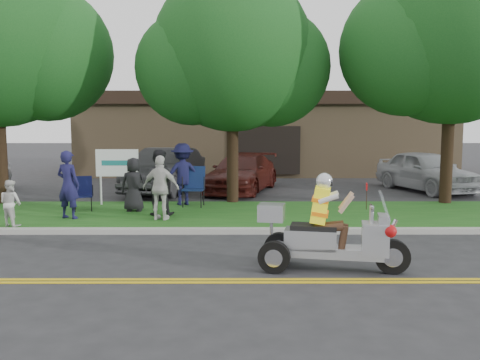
{
  "coord_description": "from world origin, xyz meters",
  "views": [
    {
      "loc": [
        0.69,
        -8.33,
        2.48
      ],
      "look_at": [
        0.72,
        2.0,
        1.34
      ],
      "focal_mm": 38.0,
      "sensor_mm": 36.0,
      "label": 1
    }
  ],
  "objects_px": {
    "spectator_adult_mid": "(158,182)",
    "parked_car_right": "(242,173)",
    "parked_car_left": "(165,170)",
    "trike_scooter": "(325,237)",
    "lawn_chair_b": "(83,191)",
    "parked_car_mid": "(155,173)",
    "lawn_chair_a": "(194,184)",
    "spectator_adult_left": "(68,185)",
    "parked_car_far_right": "(426,171)",
    "spectator_adult_right": "(161,188)"
  },
  "relations": [
    {
      "from": "spectator_adult_mid",
      "to": "parked_car_right",
      "type": "height_order",
      "value": "spectator_adult_mid"
    },
    {
      "from": "spectator_adult_mid",
      "to": "parked_car_left",
      "type": "relative_size",
      "value": 0.35
    },
    {
      "from": "trike_scooter",
      "to": "spectator_adult_mid",
      "type": "height_order",
      "value": "spectator_adult_mid"
    },
    {
      "from": "lawn_chair_b",
      "to": "parked_car_mid",
      "type": "bearing_deg",
      "value": 61.42
    },
    {
      "from": "lawn_chair_a",
      "to": "parked_car_right",
      "type": "distance_m",
      "value": 4.23
    },
    {
      "from": "spectator_adult_mid",
      "to": "parked_car_left",
      "type": "distance_m",
      "value": 5.35
    },
    {
      "from": "lawn_chair_a",
      "to": "spectator_adult_left",
      "type": "relative_size",
      "value": 0.67
    },
    {
      "from": "spectator_adult_mid",
      "to": "parked_car_far_right",
      "type": "distance_m",
      "value": 10.64
    },
    {
      "from": "parked_car_mid",
      "to": "parked_car_right",
      "type": "height_order",
      "value": "parked_car_right"
    },
    {
      "from": "trike_scooter",
      "to": "parked_car_left",
      "type": "xyz_separation_m",
      "value": [
        -4.16,
        10.05,
        0.22
      ]
    },
    {
      "from": "parked_car_mid",
      "to": "parked_car_right",
      "type": "relative_size",
      "value": 0.97
    },
    {
      "from": "spectator_adult_mid",
      "to": "parked_car_far_right",
      "type": "relative_size",
      "value": 0.38
    },
    {
      "from": "parked_car_far_right",
      "to": "parked_car_left",
      "type": "bearing_deg",
      "value": 164.7
    },
    {
      "from": "parked_car_left",
      "to": "spectator_adult_right",
      "type": "bearing_deg",
      "value": -71.36
    },
    {
      "from": "lawn_chair_a",
      "to": "parked_car_left",
      "type": "xyz_separation_m",
      "value": [
        -1.38,
        3.76,
        0.05
      ]
    },
    {
      "from": "lawn_chair_a",
      "to": "parked_car_far_right",
      "type": "xyz_separation_m",
      "value": [
        8.26,
        4.0,
        0.01
      ]
    },
    {
      "from": "spectator_adult_right",
      "to": "parked_car_far_right",
      "type": "xyz_separation_m",
      "value": [
        8.89,
        6.23,
        -0.15
      ]
    },
    {
      "from": "trike_scooter",
      "to": "parked_car_far_right",
      "type": "xyz_separation_m",
      "value": [
        5.48,
        10.29,
        0.18
      ]
    },
    {
      "from": "lawn_chair_b",
      "to": "parked_car_left",
      "type": "height_order",
      "value": "parked_car_left"
    },
    {
      "from": "spectator_adult_mid",
      "to": "spectator_adult_right",
      "type": "bearing_deg",
      "value": 105.33
    },
    {
      "from": "parked_car_far_right",
      "to": "spectator_adult_mid",
      "type": "bearing_deg",
      "value": -165.2
    },
    {
      "from": "lawn_chair_a",
      "to": "spectator_adult_right",
      "type": "xyz_separation_m",
      "value": [
        -0.63,
        -2.23,
        0.16
      ]
    },
    {
      "from": "lawn_chair_b",
      "to": "parked_car_right",
      "type": "height_order",
      "value": "parked_car_right"
    },
    {
      "from": "lawn_chair_b",
      "to": "parked_car_right",
      "type": "distance_m",
      "value": 6.49
    },
    {
      "from": "trike_scooter",
      "to": "parked_car_right",
      "type": "bearing_deg",
      "value": 108.99
    },
    {
      "from": "spectator_adult_left",
      "to": "parked_car_far_right",
      "type": "relative_size",
      "value": 0.38
    },
    {
      "from": "lawn_chair_b",
      "to": "spectator_adult_right",
      "type": "xyz_separation_m",
      "value": [
        2.39,
        -1.47,
        0.28
      ]
    },
    {
      "from": "lawn_chair_b",
      "to": "parked_car_far_right",
      "type": "distance_m",
      "value": 12.25
    },
    {
      "from": "lawn_chair_b",
      "to": "parked_car_right",
      "type": "bearing_deg",
      "value": 30.73
    },
    {
      "from": "spectator_adult_left",
      "to": "parked_car_mid",
      "type": "distance_m",
      "value": 6.54
    },
    {
      "from": "parked_car_mid",
      "to": "parked_car_far_right",
      "type": "height_order",
      "value": "parked_car_far_right"
    },
    {
      "from": "parked_car_left",
      "to": "parked_car_far_right",
      "type": "relative_size",
      "value": 1.09
    },
    {
      "from": "trike_scooter",
      "to": "spectator_adult_right",
      "type": "height_order",
      "value": "spectator_adult_right"
    },
    {
      "from": "parked_car_mid",
      "to": "spectator_adult_left",
      "type": "bearing_deg",
      "value": -108.75
    },
    {
      "from": "lawn_chair_b",
      "to": "parked_car_far_right",
      "type": "relative_size",
      "value": 0.21
    },
    {
      "from": "trike_scooter",
      "to": "parked_car_left",
      "type": "distance_m",
      "value": 10.88
    },
    {
      "from": "trike_scooter",
      "to": "lawn_chair_b",
      "type": "height_order",
      "value": "trike_scooter"
    },
    {
      "from": "parked_car_right",
      "to": "parked_car_left",
      "type": "bearing_deg",
      "value": -158.99
    },
    {
      "from": "parked_car_left",
      "to": "parked_car_far_right",
      "type": "distance_m",
      "value": 9.65
    },
    {
      "from": "trike_scooter",
      "to": "lawn_chair_b",
      "type": "distance_m",
      "value": 8.02
    },
    {
      "from": "lawn_chair_a",
      "to": "parked_car_right",
      "type": "relative_size",
      "value": 0.24
    },
    {
      "from": "lawn_chair_a",
      "to": "parked_car_left",
      "type": "distance_m",
      "value": 4.01
    },
    {
      "from": "spectator_adult_mid",
      "to": "parked_car_left",
      "type": "height_order",
      "value": "spectator_adult_mid"
    },
    {
      "from": "parked_car_left",
      "to": "parked_car_mid",
      "type": "height_order",
      "value": "parked_car_left"
    },
    {
      "from": "lawn_chair_a",
      "to": "spectator_adult_left",
      "type": "height_order",
      "value": "spectator_adult_left"
    },
    {
      "from": "parked_car_mid",
      "to": "lawn_chair_a",
      "type": "bearing_deg",
      "value": -75.76
    },
    {
      "from": "lawn_chair_b",
      "to": "parked_car_far_right",
      "type": "bearing_deg",
      "value": 6.74
    },
    {
      "from": "spectator_adult_mid",
      "to": "parked_car_far_right",
      "type": "bearing_deg",
      "value": -147.46
    },
    {
      "from": "parked_car_right",
      "to": "parked_car_mid",
      "type": "bearing_deg",
      "value": -170.8
    },
    {
      "from": "lawn_chair_a",
      "to": "parked_car_far_right",
      "type": "bearing_deg",
      "value": 30.92
    }
  ]
}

